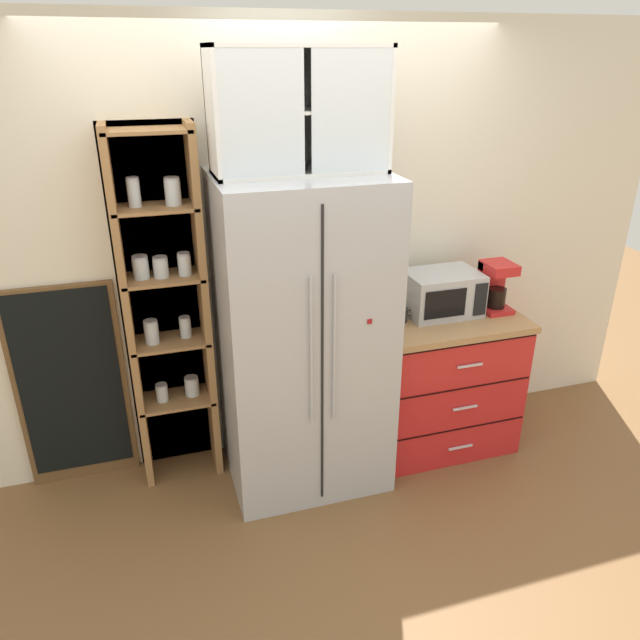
{
  "coord_description": "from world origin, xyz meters",
  "views": [
    {
      "loc": [
        -0.81,
        -2.92,
        2.36
      ],
      "look_at": [
        0.1,
        -0.01,
        0.99
      ],
      "focal_mm": 33.83,
      "sensor_mm": 36.0,
      "label": 1
    }
  ],
  "objects_px": {
    "refrigerator": "(303,337)",
    "bottle_amber": "(445,297)",
    "mug_cream": "(446,308)",
    "microwave": "(442,293)",
    "coffee_maker": "(494,286)",
    "mug_charcoal": "(401,315)",
    "chalkboard_menu": "(72,386)"
  },
  "relations": [
    {
      "from": "mug_charcoal",
      "to": "bottle_amber",
      "type": "distance_m",
      "value": 0.31
    },
    {
      "from": "coffee_maker",
      "to": "mug_cream",
      "type": "height_order",
      "value": "coffee_maker"
    },
    {
      "from": "bottle_amber",
      "to": "chalkboard_menu",
      "type": "distance_m",
      "value": 2.24
    },
    {
      "from": "microwave",
      "to": "chalkboard_menu",
      "type": "xyz_separation_m",
      "value": [
        -2.17,
        0.23,
        -0.4
      ]
    },
    {
      "from": "coffee_maker",
      "to": "chalkboard_menu",
      "type": "bearing_deg",
      "value": 173.72
    },
    {
      "from": "bottle_amber",
      "to": "coffee_maker",
      "type": "bearing_deg",
      "value": -6.11
    },
    {
      "from": "refrigerator",
      "to": "bottle_amber",
      "type": "xyz_separation_m",
      "value": [
        0.92,
        0.09,
        0.1
      ]
    },
    {
      "from": "bottle_amber",
      "to": "mug_cream",
      "type": "bearing_deg",
      "value": -85.85
    },
    {
      "from": "refrigerator",
      "to": "bottle_amber",
      "type": "distance_m",
      "value": 0.93
    },
    {
      "from": "coffee_maker",
      "to": "bottle_amber",
      "type": "distance_m",
      "value": 0.32
    },
    {
      "from": "bottle_amber",
      "to": "chalkboard_menu",
      "type": "height_order",
      "value": "chalkboard_menu"
    },
    {
      "from": "microwave",
      "to": "bottle_amber",
      "type": "distance_m",
      "value": 0.03
    },
    {
      "from": "coffee_maker",
      "to": "mug_charcoal",
      "type": "bearing_deg",
      "value": -179.72
    },
    {
      "from": "mug_cream",
      "to": "bottle_amber",
      "type": "bearing_deg",
      "value": 94.15
    },
    {
      "from": "bottle_amber",
      "to": "refrigerator",
      "type": "bearing_deg",
      "value": -174.33
    },
    {
      "from": "mug_charcoal",
      "to": "mug_cream",
      "type": "relative_size",
      "value": 0.94
    },
    {
      "from": "refrigerator",
      "to": "coffee_maker",
      "type": "bearing_deg",
      "value": 2.65
    },
    {
      "from": "bottle_amber",
      "to": "microwave",
      "type": "bearing_deg",
      "value": 155.73
    },
    {
      "from": "coffee_maker",
      "to": "mug_cream",
      "type": "distance_m",
      "value": 0.34
    },
    {
      "from": "microwave",
      "to": "mug_cream",
      "type": "bearing_deg",
      "value": -58.62
    },
    {
      "from": "coffee_maker",
      "to": "mug_cream",
      "type": "xyz_separation_m",
      "value": [
        -0.32,
        0.01,
        -0.11
      ]
    },
    {
      "from": "mug_charcoal",
      "to": "chalkboard_menu",
      "type": "distance_m",
      "value": 1.94
    },
    {
      "from": "chalkboard_menu",
      "to": "mug_charcoal",
      "type": "bearing_deg",
      "value": -8.4
    },
    {
      "from": "microwave",
      "to": "coffee_maker",
      "type": "bearing_deg",
      "value": -7.15
    },
    {
      "from": "microwave",
      "to": "mug_charcoal",
      "type": "height_order",
      "value": "microwave"
    },
    {
      "from": "refrigerator",
      "to": "mug_charcoal",
      "type": "relative_size",
      "value": 15.42
    },
    {
      "from": "refrigerator",
      "to": "microwave",
      "type": "bearing_deg",
      "value": 6.29
    },
    {
      "from": "coffee_maker",
      "to": "mug_cream",
      "type": "relative_size",
      "value": 2.5
    },
    {
      "from": "microwave",
      "to": "coffee_maker",
      "type": "height_order",
      "value": "coffee_maker"
    },
    {
      "from": "chalkboard_menu",
      "to": "coffee_maker",
      "type": "bearing_deg",
      "value": -6.28
    },
    {
      "from": "refrigerator",
      "to": "coffee_maker",
      "type": "distance_m",
      "value": 1.25
    },
    {
      "from": "microwave",
      "to": "bottle_amber",
      "type": "bearing_deg",
      "value": -24.27
    }
  ]
}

